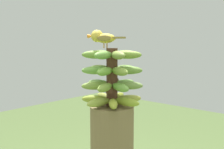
% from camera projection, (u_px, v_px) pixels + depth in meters
% --- Properties ---
extents(banana_bunch, '(0.29, 0.29, 0.27)m').
position_uv_depth(banana_bunch, '(112.00, 78.00, 1.21)').
color(banana_bunch, '#4C2D1E').
rests_on(banana_bunch, banana_tree).
extents(perched_bird, '(0.19, 0.08, 0.08)m').
position_uv_depth(perched_bird, '(102.00, 37.00, 1.20)').
color(perched_bird, '#C68933').
rests_on(perched_bird, banana_bunch).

